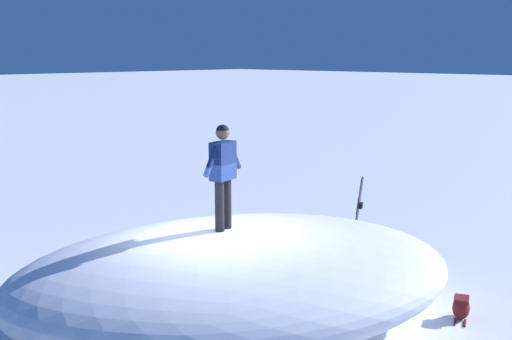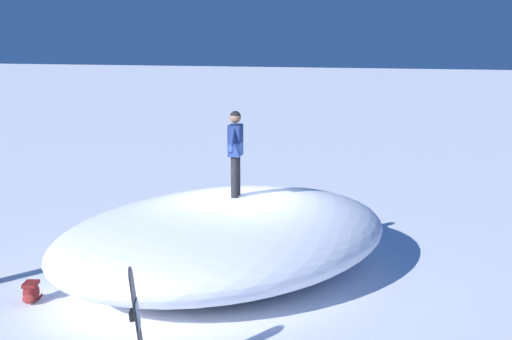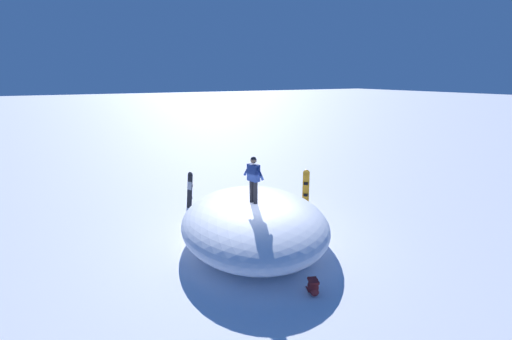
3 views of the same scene
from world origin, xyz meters
name	(u,v)px [view 3 (image 3 of 3)]	position (x,y,z in m)	size (l,w,h in m)	color
ground	(254,245)	(0.00, 0.00, 0.00)	(240.00, 240.00, 0.00)	white
snow_mound	(254,221)	(0.30, -0.17, 0.75)	(7.01, 5.01, 1.49)	white
snowboarder_standing	(254,176)	(0.15, -0.06, 2.43)	(0.96, 0.31, 1.59)	black
snowboard_primary_upright	(306,187)	(2.42, -3.93, 0.88)	(0.37, 0.38, 1.69)	orange
snowboard_secondary_upright	(190,190)	(4.67, 0.65, 0.83)	(0.34, 0.30, 1.61)	black
backpack_near	(275,204)	(2.85, -2.61, 0.18)	(0.57, 0.41, 0.36)	maroon
backpack_far	(313,287)	(-3.33, 0.04, 0.22)	(0.62, 0.42, 0.43)	maroon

